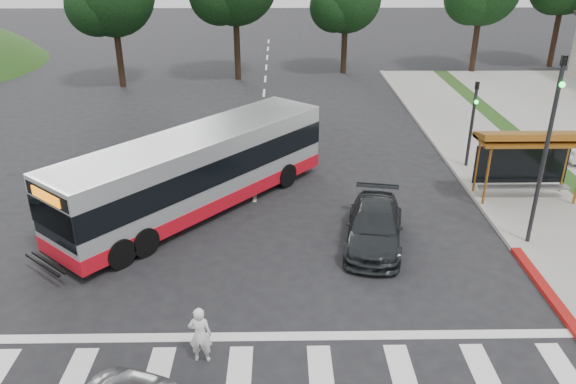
{
  "coord_description": "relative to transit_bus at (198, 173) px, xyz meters",
  "views": [
    {
      "loc": [
        1.02,
        -15.31,
        9.8
      ],
      "look_at": [
        1.31,
        2.47,
        1.6
      ],
      "focal_mm": 35.0,
      "sensor_mm": 36.0,
      "label": 1
    }
  ],
  "objects": [
    {
      "name": "ground",
      "position": [
        2.09,
        -4.43,
        -1.53
      ],
      "size": [
        140.0,
        140.0,
        0.0
      ],
      "primitive_type": "plane",
      "color": "black",
      "rests_on": "ground"
    },
    {
      "name": "pedestrian",
      "position": [
        1.12,
        -8.6,
        -0.74
      ],
      "size": [
        0.6,
        0.41,
        1.59
      ],
      "primitive_type": "imported",
      "rotation": [
        0.0,
        0.0,
        3.09
      ],
      "color": "white",
      "rests_on": "ground"
    },
    {
      "name": "dark_sedan",
      "position": [
        6.35,
        -2.8,
        -0.86
      ],
      "size": [
        2.72,
        4.88,
        1.34
      ],
      "primitive_type": "imported",
      "rotation": [
        0.0,
        0.0,
        -0.19
      ],
      "color": "#222527",
      "rests_on": "ground"
    },
    {
      "name": "transit_bus",
      "position": [
        0.0,
        0.0,
        0.0
      ],
      "size": [
        9.65,
        10.64,
        3.06
      ],
      "primitive_type": null,
      "rotation": [
        0.0,
        0.0,
        -0.71
      ],
      "color": "#ABADAF",
      "rests_on": "ground"
    },
    {
      "name": "bus_shelter",
      "position": [
        12.89,
        0.68,
        0.82
      ],
      "size": [
        4.2,
        1.6,
        2.86
      ],
      "color": "#925518",
      "rests_on": "sidewalk_east"
    },
    {
      "name": "traffic_signal_ne_short",
      "position": [
        11.69,
        4.06,
        0.95
      ],
      "size": [
        0.18,
        0.37,
        4.0
      ],
      "color": "black",
      "rests_on": "ground"
    },
    {
      "name": "sidewalk_east",
      "position": [
        13.09,
        3.57,
        -1.47
      ],
      "size": [
        4.0,
        40.0,
        0.12
      ],
      "primitive_type": "cube",
      "color": "gray",
      "rests_on": "ground"
    },
    {
      "name": "traffic_signal_ne_tall",
      "position": [
        11.69,
        -2.93,
        2.35
      ],
      "size": [
        0.18,
        0.37,
        6.5
      ],
      "color": "black",
      "rests_on": "ground"
    },
    {
      "name": "curb_east_red",
      "position": [
        11.09,
        -6.43,
        -1.45
      ],
      "size": [
        0.32,
        6.0,
        0.15
      ],
      "primitive_type": "cube",
      "color": "maroon",
      "rests_on": "ground"
    },
    {
      "name": "crosswalk_ladder",
      "position": [
        2.09,
        -9.43,
        -1.52
      ],
      "size": [
        18.0,
        2.6,
        0.01
      ],
      "primitive_type": "cube",
      "color": "silver",
      "rests_on": "ground"
    },
    {
      "name": "curb_east",
      "position": [
        11.09,
        3.57,
        -1.45
      ],
      "size": [
        0.3,
        40.0,
        0.15
      ],
      "primitive_type": "cube",
      "color": "#9E9991",
      "rests_on": "ground"
    }
  ]
}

